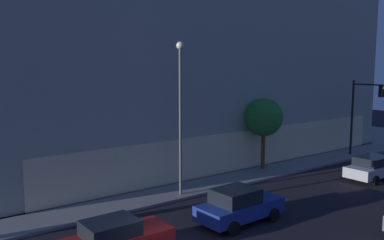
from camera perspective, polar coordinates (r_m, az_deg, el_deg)
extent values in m
cube|color=#4C4C51|center=(41.72, -6.30, -3.00)|extent=(34.59, 28.16, 0.15)
cube|color=#FAE3B2|center=(30.67, 6.85, -4.03)|extent=(30.77, 0.60, 2.77)
cube|color=#A9A998|center=(41.03, -6.46, 7.92)|extent=(34.19, 27.76, 15.66)
cylinder|color=black|center=(37.50, 21.05, 0.32)|extent=(0.18, 0.18, 6.26)
cylinder|color=black|center=(36.18, 24.23, 4.39)|extent=(0.16, 4.40, 0.12)
cube|color=black|center=(36.10, 24.49, 3.58)|extent=(0.32, 0.32, 0.90)
sphere|color=yellow|center=(36.00, 24.77, 4.00)|extent=(0.18, 0.18, 0.18)
cylinder|color=#585858|center=(23.82, -1.60, -0.39)|extent=(0.16, 0.16, 8.42)
sphere|color=#F9EFC6|center=(23.62, -1.64, 10.16)|extent=(0.44, 0.44, 0.44)
cylinder|color=brown|center=(30.68, 9.69, -4.15)|extent=(0.29, 0.29, 2.69)
sphere|color=#297A2F|center=(30.29, 9.79, 0.38)|extent=(2.74, 2.74, 2.74)
cube|color=black|center=(17.29, -11.13, -14.30)|extent=(2.10, 1.62, 0.61)
cube|color=#F9F4CC|center=(19.07, -4.96, -14.07)|extent=(0.12, 0.20, 0.12)
cube|color=#F9F4CC|center=(18.24, -3.08, -15.09)|extent=(0.12, 0.20, 0.12)
cylinder|color=black|center=(19.10, -7.59, -15.09)|extent=(0.62, 0.24, 0.62)
cube|color=navy|center=(20.88, 6.58, -11.95)|extent=(4.50, 2.04, 0.72)
cube|color=black|center=(20.43, 5.95, -10.30)|extent=(2.13, 1.77, 0.69)
cube|color=#F9F4CC|center=(22.75, 9.46, -10.36)|extent=(0.13, 0.20, 0.12)
cube|color=#F9F4CC|center=(22.05, 11.70, -11.00)|extent=(0.13, 0.20, 0.12)
cylinder|color=black|center=(22.55, 7.33, -11.44)|extent=(0.67, 0.26, 0.66)
cylinder|color=black|center=(21.36, 11.09, -12.61)|extent=(0.67, 0.26, 0.66)
cylinder|color=black|center=(20.77, 1.91, -13.07)|extent=(0.67, 0.26, 0.66)
cylinder|color=black|center=(19.46, 5.67, -14.54)|extent=(0.67, 0.26, 0.66)
cube|color=#B7BABF|center=(30.91, 23.72, -6.18)|extent=(4.74, 1.81, 0.68)
cube|color=black|center=(30.47, 23.46, -5.13)|extent=(2.33, 1.62, 0.59)
cylinder|color=black|center=(32.67, 23.58, -6.08)|extent=(0.64, 0.24, 0.64)
cylinder|color=black|center=(30.20, 20.82, -7.02)|extent=(0.64, 0.24, 0.64)
cylinder|color=black|center=(29.32, 23.81, -7.59)|extent=(0.64, 0.24, 0.64)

